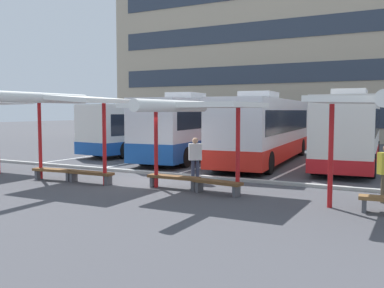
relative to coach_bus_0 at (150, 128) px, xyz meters
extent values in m
plane|color=#47474C|center=(6.29, -9.79, -1.59)|extent=(160.00, 160.00, 0.00)
cube|color=tan|center=(6.29, 21.37, 8.23)|extent=(40.54, 13.30, 19.62)
cube|color=#2D3847|center=(6.29, 14.69, 0.57)|extent=(37.30, 0.08, 1.73)
cube|color=#2D3847|center=(6.29, 14.69, 4.50)|extent=(37.30, 0.08, 1.73)
cube|color=#2D3847|center=(6.29, 14.69, 8.42)|extent=(37.30, 0.08, 1.73)
cube|color=silver|center=(0.00, 0.00, 0.09)|extent=(3.49, 10.72, 2.81)
cube|color=#194C9E|center=(0.00, 0.00, -0.96)|extent=(3.53, 10.76, 0.70)
cube|color=black|center=(0.00, 0.00, 0.35)|extent=(3.43, 9.88, 1.19)
cube|color=black|center=(0.53, 5.21, 0.43)|extent=(2.13, 0.30, 1.69)
cube|color=silver|center=(-0.13, -1.31, 1.68)|extent=(1.67, 2.34, 0.36)
cylinder|color=black|center=(-0.74, 3.76, -1.09)|extent=(0.40, 1.03, 1.00)
cylinder|color=black|center=(1.48, 3.53, -1.09)|extent=(0.40, 1.03, 1.00)
cylinder|color=black|center=(-1.48, -3.53, -1.09)|extent=(0.40, 1.03, 1.00)
cylinder|color=black|center=(0.74, -3.76, -1.09)|extent=(0.40, 1.03, 1.00)
cube|color=silver|center=(4.11, -1.44, 0.22)|extent=(3.46, 11.67, 3.06)
cube|color=#194C9E|center=(4.11, -1.44, -0.84)|extent=(3.51, 11.71, 0.93)
cube|color=black|center=(4.11, -1.44, 0.72)|extent=(3.42, 10.75, 0.96)
cube|color=black|center=(3.63, 4.26, 0.59)|extent=(2.19, 0.27, 1.84)
cube|color=silver|center=(4.23, -2.87, 1.93)|extent=(1.68, 2.32, 0.36)
cylinder|color=black|center=(2.62, 2.60, -1.09)|extent=(0.38, 1.02, 1.00)
cylinder|color=black|center=(4.90, 2.79, -1.09)|extent=(0.38, 1.02, 1.00)
cylinder|color=black|center=(3.32, -5.67, -1.09)|extent=(0.38, 1.02, 1.00)
cylinder|color=black|center=(5.61, -5.47, -1.09)|extent=(0.38, 1.02, 1.00)
cube|color=silver|center=(8.34, -1.59, 0.21)|extent=(3.48, 11.89, 3.03)
cube|color=red|center=(8.34, -1.59, -0.90)|extent=(3.52, 11.93, 0.82)
cube|color=black|center=(8.34, -1.59, 0.62)|extent=(3.43, 10.95, 1.10)
cube|color=black|center=(7.88, 4.22, 0.57)|extent=(2.26, 0.26, 1.82)
cube|color=silver|center=(8.45, -3.05, 1.90)|extent=(1.71, 2.31, 0.36)
cylinder|color=black|center=(6.82, 2.56, -1.09)|extent=(0.38, 1.02, 1.00)
cylinder|color=black|center=(9.19, 2.75, -1.09)|extent=(0.38, 1.02, 1.00)
cylinder|color=black|center=(7.48, -5.93, -1.09)|extent=(0.38, 1.02, 1.00)
cylinder|color=black|center=(9.85, -5.75, -1.09)|extent=(0.38, 1.02, 1.00)
cube|color=silver|center=(12.51, -0.87, 0.23)|extent=(3.12, 11.36, 3.09)
cube|color=red|center=(12.51, -0.87, -1.03)|extent=(3.17, 11.41, 0.57)
cube|color=black|center=(12.51, -0.87, 0.65)|extent=(3.10, 10.47, 1.14)
cube|color=black|center=(12.17, 4.71, 0.60)|extent=(2.15, 0.21, 1.85)
cube|color=silver|center=(12.60, -2.27, 1.96)|extent=(1.60, 2.29, 0.36)
cylinder|color=black|center=(11.15, 3.07, -1.09)|extent=(0.36, 1.02, 1.00)
cylinder|color=black|center=(13.39, 3.21, -1.09)|extent=(0.36, 1.02, 1.00)
cylinder|color=black|center=(11.64, -4.95, -1.09)|extent=(0.36, 1.02, 1.00)
cylinder|color=black|center=(13.88, -4.81, -1.09)|extent=(0.36, 1.02, 1.00)
cube|color=white|center=(-1.96, -1.12, -1.58)|extent=(0.16, 14.00, 0.01)
cube|color=white|center=(2.16, -1.12, -1.58)|extent=(0.16, 14.00, 0.01)
cube|color=white|center=(6.29, -1.12, -1.58)|extent=(0.16, 14.00, 0.01)
cube|color=white|center=(10.41, -1.12, -1.58)|extent=(0.16, 14.00, 0.01)
cylinder|color=red|center=(2.11, -11.19, -0.02)|extent=(0.14, 0.14, 3.13)
cylinder|color=red|center=(5.38, -11.19, -0.02)|extent=(0.14, 0.14, 3.13)
cube|color=white|center=(3.75, -11.19, 1.63)|extent=(4.26, 2.96, 0.45)
cylinder|color=white|center=(3.75, -12.52, 1.60)|extent=(0.36, 4.26, 0.36)
cube|color=brown|center=(2.85, -11.21, -1.19)|extent=(1.84, 0.61, 0.10)
cube|color=#4C4C51|center=(2.10, -11.29, -1.41)|extent=(0.16, 0.35, 0.35)
cube|color=#4C4C51|center=(3.59, -11.12, -1.41)|extent=(0.16, 0.35, 0.35)
cube|color=brown|center=(4.65, -11.14, -1.19)|extent=(1.95, 0.48, 0.10)
cube|color=#4C4C51|center=(3.83, -11.16, -1.41)|extent=(0.13, 0.34, 0.35)
cube|color=#4C4C51|center=(5.46, -11.11, -1.41)|extent=(0.13, 0.34, 0.35)
cylinder|color=red|center=(7.29, -10.69, -0.17)|extent=(0.14, 0.14, 2.82)
cylinder|color=red|center=(10.39, -10.69, -0.17)|extent=(0.14, 0.14, 2.82)
cube|color=white|center=(8.84, -10.69, 1.32)|extent=(4.11, 3.19, 0.18)
cylinder|color=white|center=(8.84, -12.14, 1.29)|extent=(0.36, 4.11, 0.36)
cube|color=brown|center=(7.94, -10.58, -1.19)|extent=(1.96, 0.44, 0.10)
cube|color=#4C4C51|center=(7.11, -10.59, -1.41)|extent=(0.12, 0.34, 0.35)
cube|color=#4C4C51|center=(8.77, -10.58, -1.41)|extent=(0.12, 0.34, 0.35)
cube|color=brown|center=(9.74, -10.84, -1.19)|extent=(1.78, 0.65, 0.10)
cube|color=#4C4C51|center=(9.03, -10.74, -1.41)|extent=(0.16, 0.35, 0.35)
cube|color=#4C4C51|center=(10.45, -10.93, -1.41)|extent=(0.16, 0.35, 0.35)
cylinder|color=red|center=(13.35, -11.11, -0.13)|extent=(0.14, 0.14, 2.92)
cube|color=#4C4C51|center=(14.27, -11.21, -1.41)|extent=(0.15, 0.35, 0.35)
cube|color=#ADADA8|center=(6.29, -8.05, -1.53)|extent=(44.00, 0.24, 0.12)
cylinder|color=#33384C|center=(7.89, -9.03, -1.16)|extent=(0.14, 0.14, 0.84)
cylinder|color=#33384C|center=(8.04, -8.93, -1.16)|extent=(0.14, 0.14, 0.84)
cube|color=silver|center=(7.96, -8.98, -0.43)|extent=(0.53, 0.46, 0.63)
sphere|color=tan|center=(7.96, -8.98, 0.00)|extent=(0.23, 0.23, 0.23)
cylinder|color=brown|center=(14.64, -9.76, -1.16)|extent=(0.14, 0.14, 0.86)
camera|label=1|loc=(15.51, -23.54, 1.14)|focal=40.34mm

